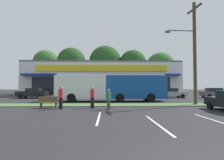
% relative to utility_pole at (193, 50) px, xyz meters
% --- Properties ---
extents(grass_median, '(56.00, 2.20, 0.12)m').
position_rel_utility_pole_xyz_m(grass_median, '(-6.26, 0.28, -5.13)').
color(grass_median, '#427A2D').
rests_on(grass_median, ground_plane).
extents(curb_lip, '(56.00, 0.24, 0.12)m').
position_rel_utility_pole_xyz_m(curb_lip, '(-6.26, -0.94, -5.13)').
color(curb_lip, '#99968C').
rests_on(curb_lip, ground_plane).
extents(parking_stripe_0, '(0.12, 4.80, 0.01)m').
position_rel_utility_pole_xyz_m(parking_stripe_0, '(-8.51, -6.56, -5.18)').
color(parking_stripe_0, silver).
rests_on(parking_stripe_0, ground_plane).
extents(parking_stripe_1, '(0.12, 4.80, 0.01)m').
position_rel_utility_pole_xyz_m(parking_stripe_1, '(-5.70, -8.57, -5.18)').
color(parking_stripe_1, silver).
rests_on(parking_stripe_1, ground_plane).
extents(parking_stripe_2, '(0.12, 4.80, 0.01)m').
position_rel_utility_pole_xyz_m(parking_stripe_2, '(-2.48, -7.93, -5.18)').
color(parking_stripe_2, silver).
rests_on(parking_stripe_2, ground_plane).
extents(storefront_building, '(29.17, 13.95, 6.48)m').
position_rel_utility_pole_xyz_m(storefront_building, '(-9.03, 22.59, -1.94)').
color(storefront_building, silver).
rests_on(storefront_building, ground_plane).
extents(tree_far_left, '(6.70, 6.70, 11.36)m').
position_rel_utility_pole_xyz_m(tree_far_left, '(-24.18, 32.89, 2.80)').
color(tree_far_left, '#473323').
rests_on(tree_far_left, ground_plane).
extents(tree_left, '(6.87, 6.87, 11.28)m').
position_rel_utility_pole_xyz_m(tree_left, '(-16.81, 29.05, 2.64)').
color(tree_left, '#473323').
rests_on(tree_left, ground_plane).
extents(tree_mid_left, '(8.15, 8.15, 12.04)m').
position_rel_utility_pole_xyz_m(tree_mid_left, '(-8.52, 30.32, 2.77)').
color(tree_mid_left, '#473323').
rests_on(tree_mid_left, ground_plane).
extents(tree_mid, '(6.56, 6.56, 10.77)m').
position_rel_utility_pole_xyz_m(tree_mid, '(-1.74, 28.91, 2.28)').
color(tree_mid, '#473323').
rests_on(tree_mid, ground_plane).
extents(tree_mid_right, '(7.22, 7.22, 10.34)m').
position_rel_utility_pole_xyz_m(tree_mid_right, '(5.35, 29.84, 1.53)').
color(tree_mid_right, '#473323').
rests_on(tree_mid_right, ground_plane).
extents(utility_pole, '(3.05, 2.40, 9.68)m').
position_rel_utility_pole_xyz_m(utility_pole, '(0.00, 0.00, 0.00)').
color(utility_pole, '#4C3826').
rests_on(utility_pole, ground_plane).
extents(city_bus, '(13.03, 2.93, 3.25)m').
position_rel_utility_pole_xyz_m(city_bus, '(-7.59, 5.39, -3.42)').
color(city_bus, '#144793').
rests_on(city_bus, ground_plane).
extents(bus_stop_bench, '(1.60, 0.45, 0.95)m').
position_rel_utility_pole_xyz_m(bus_stop_bench, '(-12.85, -1.71, -4.68)').
color(bus_stop_bench, brown).
rests_on(bus_stop_bench, ground_plane).
extents(car_0, '(4.55, 2.00, 1.56)m').
position_rel_utility_pole_xyz_m(car_0, '(8.91, 12.12, -4.39)').
color(car_0, '#515459').
rests_on(car_0, ground_plane).
extents(car_2, '(4.36, 1.95, 1.53)m').
position_rel_utility_pole_xyz_m(car_2, '(-19.25, 11.45, -4.40)').
color(car_2, black).
rests_on(car_2, ground_plane).
extents(car_3, '(4.43, 1.89, 1.52)m').
position_rel_utility_pole_xyz_m(car_3, '(2.02, 12.12, -4.41)').
color(car_3, '#9E998C').
rests_on(car_3, ground_plane).
extents(pedestrian_near_bench, '(0.36, 0.36, 1.80)m').
position_rel_utility_pole_xyz_m(pedestrian_near_bench, '(-11.67, -2.42, -4.28)').
color(pedestrian_near_bench, black).
rests_on(pedestrian_near_bench, ground_plane).
extents(pedestrian_by_pole, '(0.32, 0.32, 1.58)m').
position_rel_utility_pole_xyz_m(pedestrian_by_pole, '(-7.93, -2.83, -4.39)').
color(pedestrian_by_pole, '#47423D').
rests_on(pedestrian_by_pole, ground_plane).
extents(pedestrian_mid, '(0.35, 0.35, 1.75)m').
position_rel_utility_pole_xyz_m(pedestrian_mid, '(-9.24, -1.93, -4.31)').
color(pedestrian_mid, black).
rests_on(pedestrian_mid, ground_plane).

